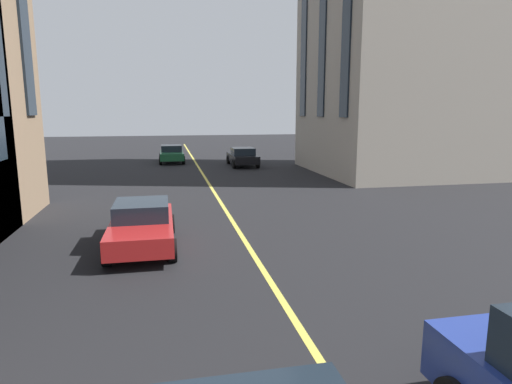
# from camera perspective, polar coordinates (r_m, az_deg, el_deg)

# --- Properties ---
(lane_centre_line) EXTENTS (80.00, 0.16, 0.01)m
(lane_centre_line) POSITION_cam_1_polar(r_m,az_deg,el_deg) (16.11, -2.86, -4.13)
(lane_centre_line) COLOR #D8C64C
(lane_centre_line) RESTS_ON ground_plane
(car_green_trailing) EXTENTS (4.40, 1.95, 1.37)m
(car_green_trailing) POSITION_cam_1_polar(r_m,az_deg,el_deg) (35.89, -10.89, 4.91)
(car_green_trailing) COLOR #1E6038
(car_green_trailing) RESTS_ON ground_plane
(car_black_far) EXTENTS (4.40, 1.95, 1.37)m
(car_black_far) POSITION_cam_1_polar(r_m,az_deg,el_deg) (33.03, -1.76, 4.63)
(car_black_far) COLOR black
(car_black_far) RESTS_ON ground_plane
(car_red_parked_a) EXTENTS (4.40, 1.95, 1.37)m
(car_red_parked_a) POSITION_cam_1_polar(r_m,az_deg,el_deg) (13.67, -14.56, -4.10)
(car_red_parked_a) COLOR #B21E1E
(car_red_parked_a) RESTS_ON ground_plane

